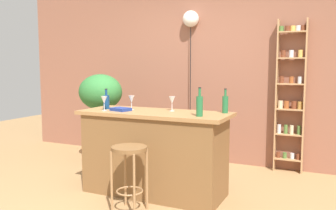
# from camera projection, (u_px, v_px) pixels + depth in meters

# --- Properties ---
(ground) EXTENTS (12.00, 12.00, 0.00)m
(ground) POSITION_uv_depth(u_px,v_px,m) (142.00, 202.00, 3.83)
(ground) COLOR #A37A4C
(back_wall) EXTENTS (6.40, 0.10, 2.80)m
(back_wall) POSITION_uv_depth(u_px,v_px,m) (204.00, 68.00, 5.44)
(back_wall) COLOR #8C5642
(back_wall) RESTS_ON ground
(kitchen_counter) EXTENTS (1.68, 0.65, 0.93)m
(kitchen_counter) POSITION_uv_depth(u_px,v_px,m) (155.00, 153.00, 4.05)
(kitchen_counter) COLOR brown
(kitchen_counter) RESTS_ON ground
(bar_stool) EXTENTS (0.35, 0.35, 0.66)m
(bar_stool) POSITION_uv_depth(u_px,v_px,m) (129.00, 163.00, 3.54)
(bar_stool) COLOR #997047
(bar_stool) RESTS_ON ground
(spice_shelf) EXTENTS (0.38, 0.13, 2.04)m
(spice_shelf) POSITION_uv_depth(u_px,v_px,m) (290.00, 94.00, 4.83)
(spice_shelf) COLOR tan
(spice_shelf) RESTS_ON ground
(plant_stool) EXTENTS (0.35, 0.35, 0.47)m
(plant_stool) POSITION_uv_depth(u_px,v_px,m) (102.00, 148.00, 5.31)
(plant_stool) COLOR #2D2823
(plant_stool) RESTS_ON ground
(potted_plant) EXTENTS (0.64, 0.57, 0.84)m
(potted_plant) POSITION_uv_depth(u_px,v_px,m) (101.00, 94.00, 5.22)
(potted_plant) COLOR #514C47
(potted_plant) RESTS_ON plant_stool
(bottle_olive_oil) EXTENTS (0.06, 0.06, 0.26)m
(bottle_olive_oil) POSITION_uv_depth(u_px,v_px,m) (225.00, 104.00, 3.87)
(bottle_olive_oil) COLOR #236638
(bottle_olive_oil) RESTS_ON kitchen_counter
(bottle_spirits_clear) EXTENTS (0.07, 0.07, 0.24)m
(bottle_spirits_clear) POSITION_uv_depth(u_px,v_px,m) (106.00, 101.00, 4.23)
(bottle_spirits_clear) COLOR navy
(bottle_spirits_clear) RESTS_ON kitchen_counter
(bottle_vinegar) EXTENTS (0.07, 0.07, 0.29)m
(bottle_vinegar) POSITION_uv_depth(u_px,v_px,m) (200.00, 105.00, 3.62)
(bottle_vinegar) COLOR #236638
(bottle_vinegar) RESTS_ON kitchen_counter
(wine_glass_left) EXTENTS (0.07, 0.07, 0.16)m
(wine_glass_left) POSITION_uv_depth(u_px,v_px,m) (172.00, 101.00, 4.04)
(wine_glass_left) COLOR silver
(wine_glass_left) RESTS_ON kitchen_counter
(wine_glass_center) EXTENTS (0.07, 0.07, 0.16)m
(wine_glass_center) POSITION_uv_depth(u_px,v_px,m) (131.00, 100.00, 4.16)
(wine_glass_center) COLOR silver
(wine_glass_center) RESTS_ON kitchen_counter
(wine_glass_right) EXTENTS (0.07, 0.07, 0.16)m
(wine_glass_right) POSITION_uv_depth(u_px,v_px,m) (104.00, 100.00, 4.07)
(wine_glass_right) COLOR silver
(wine_glass_right) RESTS_ON kitchen_counter
(cookbook) EXTENTS (0.24, 0.20, 0.03)m
(cookbook) POSITION_uv_depth(u_px,v_px,m) (121.00, 109.00, 4.07)
(cookbook) COLOR navy
(cookbook) RESTS_ON kitchen_counter
(pendant_globe_light) EXTENTS (0.24, 0.24, 2.24)m
(pendant_globe_light) POSITION_uv_depth(u_px,v_px,m) (191.00, 20.00, 5.34)
(pendant_globe_light) COLOR black
(pendant_globe_light) RESTS_ON ground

